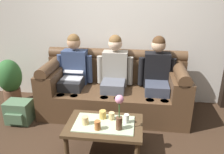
{
  "coord_description": "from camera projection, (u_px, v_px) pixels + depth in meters",
  "views": [
    {
      "loc": [
        0.37,
        -2.04,
        1.84
      ],
      "look_at": [
        0.01,
        0.8,
        0.73
      ],
      "focal_mm": 36.02,
      "sensor_mm": 36.0,
      "label": 1
    }
  ],
  "objects": [
    {
      "name": "back_wall_patterned",
      "position": [
        118.0,
        16.0,
        3.65
      ],
      "size": [
        6.0,
        0.12,
        2.9
      ],
      "primitive_type": "cube",
      "color": "silver",
      "rests_on": "ground_plane"
    },
    {
      "name": "couch",
      "position": [
        114.0,
        90.0,
        3.54
      ],
      "size": [
        2.21,
        0.88,
        0.96
      ],
      "color": "#513823",
      "rests_on": "ground_plane"
    },
    {
      "name": "person_left",
      "position": [
        74.0,
        71.0,
        3.51
      ],
      "size": [
        0.56,
        0.67,
        1.22
      ],
      "color": "#232326",
      "rests_on": "ground_plane"
    },
    {
      "name": "person_middle",
      "position": [
        114.0,
        73.0,
        3.44
      ],
      "size": [
        0.56,
        0.67,
        1.22
      ],
      "color": "#595B66",
      "rests_on": "ground_plane"
    },
    {
      "name": "person_right",
      "position": [
        157.0,
        74.0,
        3.36
      ],
      "size": [
        0.56,
        0.67,
        1.22
      ],
      "color": "#383D4C",
      "rests_on": "ground_plane"
    },
    {
      "name": "coffee_table",
      "position": [
        104.0,
        127.0,
        2.64
      ],
      "size": [
        0.89,
        0.58,
        0.39
      ],
      "color": "#47331E",
      "rests_on": "ground_plane"
    },
    {
      "name": "flower_vase",
      "position": [
        119.0,
        111.0,
        2.42
      ],
      "size": [
        0.09,
        0.09,
        0.42
      ],
      "color": "brown",
      "rests_on": "coffee_table"
    },
    {
      "name": "cup_near_left",
      "position": [
        85.0,
        120.0,
        2.58
      ],
      "size": [
        0.08,
        0.08,
        0.09
      ],
      "primitive_type": "cylinder",
      "color": "#DBB77A",
      "rests_on": "coffee_table"
    },
    {
      "name": "cup_near_right",
      "position": [
        112.0,
        116.0,
        2.68
      ],
      "size": [
        0.07,
        0.07,
        0.09
      ],
      "primitive_type": "cylinder",
      "color": "#DBB77A",
      "rests_on": "coffee_table"
    },
    {
      "name": "cup_far_center",
      "position": [
        126.0,
        119.0,
        2.61
      ],
      "size": [
        0.06,
        0.06,
        0.11
      ],
      "primitive_type": "cylinder",
      "color": "white",
      "rests_on": "coffee_table"
    },
    {
      "name": "cup_far_left",
      "position": [
        98.0,
        125.0,
        2.48
      ],
      "size": [
        0.07,
        0.07,
        0.11
      ],
      "primitive_type": "cylinder",
      "color": "#B26633",
      "rests_on": "coffee_table"
    },
    {
      "name": "cup_far_right",
      "position": [
        103.0,
        114.0,
        2.7
      ],
      "size": [
        0.08,
        0.08,
        0.1
      ],
      "primitive_type": "cylinder",
      "color": "gold",
      "rests_on": "coffee_table"
    },
    {
      "name": "backpack_left",
      "position": [
        19.0,
        112.0,
        3.3
      ],
      "size": [
        0.36,
        0.31,
        0.33
      ],
      "color": "#4C6B4C",
      "rests_on": "ground_plane"
    },
    {
      "name": "potted_plant",
      "position": [
        10.0,
        80.0,
        3.77
      ],
      "size": [
        0.4,
        0.4,
        0.78
      ],
      "color": "brown",
      "rests_on": "ground_plane"
    }
  ]
}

